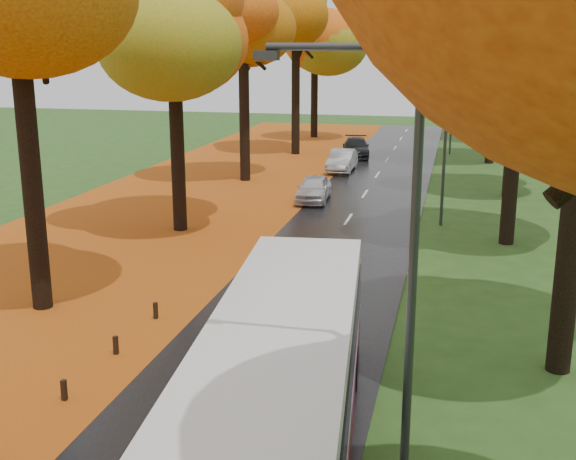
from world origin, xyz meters
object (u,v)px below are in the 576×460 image
(bus, at_px, (280,393))
(car_white, at_px, (314,188))
(car_silver, at_px, (342,161))
(car_dark, at_px, (356,147))
(streetlamp_mid, at_px, (440,120))
(streetlamp_near, at_px, (395,269))
(streetlamp_far, at_px, (450,89))

(bus, xyz_separation_m, car_white, (-4.13, 23.93, -0.94))
(bus, bearing_deg, car_silver, 91.12)
(car_white, relative_size, car_silver, 0.93)
(car_dark, bearing_deg, streetlamp_mid, -80.05)
(streetlamp_near, relative_size, car_silver, 1.93)
(streetlamp_mid, relative_size, bus, 0.68)
(streetlamp_far, height_order, bus, streetlamp_far)
(streetlamp_mid, xyz_separation_m, car_dark, (-6.30, 18.96, -4.00))
(streetlamp_mid, bearing_deg, bus, -96.06)
(streetlamp_near, bearing_deg, car_white, 103.84)
(bus, height_order, car_silver, bus)
(streetlamp_near, height_order, streetlamp_far, same)
(bus, relative_size, car_silver, 2.85)
(streetlamp_far, height_order, car_silver, streetlamp_far)
(car_dark, bearing_deg, streetlamp_near, -89.69)
(streetlamp_mid, distance_m, car_silver, 14.78)
(streetlamp_mid, height_order, streetlamp_far, same)
(bus, height_order, car_dark, bus)
(bus, bearing_deg, car_white, 93.81)
(car_white, distance_m, car_dark, 15.41)
(streetlamp_far, xyz_separation_m, car_dark, (-6.30, -3.04, -4.00))
(streetlamp_mid, xyz_separation_m, car_white, (-6.30, 3.55, -4.01))
(car_white, height_order, car_dark, car_dark)
(car_silver, bearing_deg, bus, -82.36)
(streetlamp_far, bearing_deg, car_silver, -124.28)
(car_silver, bearing_deg, streetlamp_far, 56.25)
(streetlamp_near, bearing_deg, car_silver, 100.27)
(car_silver, xyz_separation_m, car_dark, (0.00, 6.20, -0.01))
(streetlamp_mid, height_order, car_dark, streetlamp_mid)
(streetlamp_mid, relative_size, streetlamp_far, 1.00)
(streetlamp_mid, relative_size, car_dark, 1.72)
(car_white, distance_m, car_silver, 9.21)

